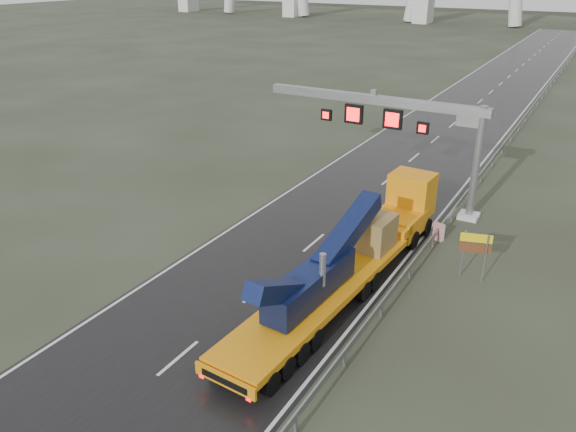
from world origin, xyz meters
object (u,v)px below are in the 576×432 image
Objects in this scene: exit_sign_pair at (475,247)px; sign_gantry at (403,122)px; striped_barrier at (439,232)px; heavy_haul_truck at (360,246)px.

sign_gantry is at bearing 115.79° from exit_sign_pair.
striped_barrier is at bearing 111.39° from exit_sign_pair.
heavy_haul_truck reaches higher than striped_barrier.
striped_barrier is at bearing -45.01° from sign_gantry.
exit_sign_pair is at bearing -31.99° from striped_barrier.
sign_gantry is at bearing 155.98° from striped_barrier.
exit_sign_pair is at bearing -48.57° from sign_gantry.
striped_barrier is (3.99, -3.99, -5.10)m from sign_gantry.
heavy_haul_truck is at bearing -170.04° from exit_sign_pair.
exit_sign_pair is 4.76m from striped_barrier.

